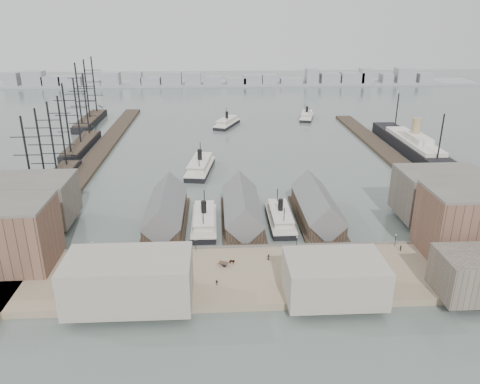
{
  "coord_description": "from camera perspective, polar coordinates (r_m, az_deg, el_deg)",
  "views": [
    {
      "loc": [
        -8.42,
        -130.2,
        68.61
      ],
      "look_at": [
        0.0,
        30.0,
        6.0
      ],
      "focal_mm": 35.0,
      "sensor_mm": 36.0,
      "label": 1
    }
  ],
  "objects": [
    {
      "name": "pedestrian_8",
      "position": [
        147.11,
        19.0,
        -6.48
      ],
      "size": [
        0.45,
        1.06,
        1.8
      ],
      "primitive_type": "imported",
      "rotation": [
        0.0,
        0.0,
        1.58
      ],
      "color": "black",
      "rests_on": "quay"
    },
    {
      "name": "horse_cart_center",
      "position": [
        132.11,
        -1.35,
        -8.57
      ],
      "size": [
        4.89,
        2.81,
        1.52
      ],
      "rotation": [
        0.0,
        0.0,
        1.2
      ],
      "color": "black",
      "rests_on": "quay"
    },
    {
      "name": "pedestrian_6",
      "position": [
        138.16,
        8.09,
        -7.36
      ],
      "size": [
        0.87,
        0.74,
        1.6
      ],
      "primitive_type": "imported",
      "rotation": [
        0.0,
        0.0,
        6.1
      ],
      "color": "black",
      "rests_on": "quay"
    },
    {
      "name": "ferry_open_near",
      "position": [
        212.51,
        -4.88,
        3.14
      ],
      "size": [
        13.75,
        32.08,
        11.09
      ],
      "rotation": [
        0.0,
        0.0,
        -0.15
      ],
      "color": "black",
      "rests_on": "ground"
    },
    {
      "name": "pedestrian_3",
      "position": [
        123.45,
        -2.85,
        -10.94
      ],
      "size": [
        0.97,
        0.56,
        1.56
      ],
      "primitive_type": "imported",
      "rotation": [
        0.0,
        0.0,
        6.08
      ],
      "color": "black",
      "rests_on": "quay"
    },
    {
      "name": "ferry_shed_west",
      "position": [
        161.35,
        -9.02,
        -2.32
      ],
      "size": [
        14.0,
        42.0,
        12.6
      ],
      "color": "#2D231C",
      "rests_on": "ground"
    },
    {
      "name": "horse_cart_right",
      "position": [
        127.59,
        10.6,
        -10.12
      ],
      "size": [
        4.64,
        1.68,
        1.67
      ],
      "rotation": [
        0.0,
        0.0,
        1.55
      ],
      "color": "black",
      "rests_on": "quay"
    },
    {
      "name": "tram",
      "position": [
        146.8,
        22.34,
        -6.53
      ],
      "size": [
        3.47,
        11.24,
        3.95
      ],
      "rotation": [
        0.0,
        0.0,
        0.05
      ],
      "color": "black",
      "rests_on": "quay"
    },
    {
      "name": "pedestrian_9",
      "position": [
        144.28,
        26.01,
        -8.2
      ],
      "size": [
        0.75,
        0.9,
        1.58
      ],
      "primitive_type": "imported",
      "rotation": [
        0.0,
        0.0,
        4.34
      ],
      "color": "black",
      "rests_on": "quay"
    },
    {
      "name": "ferry_docked_east",
      "position": [
        161.0,
        4.92,
        -3.11
      ],
      "size": [
        7.99,
        26.65,
        9.52
      ],
      "color": "black",
      "rests_on": "ground"
    },
    {
      "name": "sailing_ship_far",
      "position": [
        318.27,
        -17.79,
        8.4
      ],
      "size": [
        9.83,
        54.62,
        40.42
      ],
      "color": "black",
      "rests_on": "ground"
    },
    {
      "name": "ground",
      "position": [
        147.41,
        0.62,
        -6.42
      ],
      "size": [
        900.0,
        900.0,
        0.0
      ],
      "primitive_type": "plane",
      "color": "#4D5955",
      "rests_on": "ground"
    },
    {
      "name": "lamp_post_near_w",
      "position": [
        138.94,
        -5.42,
        -6.16
      ],
      "size": [
        0.44,
        0.44,
        3.92
      ],
      "color": "black",
      "rests_on": "quay"
    },
    {
      "name": "ferry_docked_west",
      "position": [
        158.78,
        -4.39,
        -3.43
      ],
      "size": [
        8.23,
        27.45,
        9.8
      ],
      "color": "black",
      "rests_on": "ground"
    },
    {
      "name": "pedestrian_4",
      "position": [
        134.69,
        3.51,
        -7.93
      ],
      "size": [
        1.03,
        1.01,
        1.79
      ],
      "primitive_type": "imported",
      "rotation": [
        0.0,
        0.0,
        2.4
      ],
      "color": "black",
      "rests_on": "quay"
    },
    {
      "name": "lamp_post_near_e",
      "position": [
        140.75,
        6.94,
        -5.85
      ],
      "size": [
        0.44,
        0.44,
        3.92
      ],
      "color": "black",
      "rests_on": "quay"
    },
    {
      "name": "ferry_shed_east",
      "position": [
        164.04,
        9.36,
        -1.93
      ],
      "size": [
        14.0,
        42.0,
        12.6
      ],
      "color": "#2D231C",
      "rests_on": "ground"
    },
    {
      "name": "warehouse_east_front",
      "position": [
        150.9,
        26.88,
        -3.37
      ],
      "size": [
        30.0,
        18.0,
        19.0
      ],
      "primitive_type": "cube",
      "color": "brown",
      "rests_on": "east_land"
    },
    {
      "name": "east_wharf",
      "position": [
        246.08,
        17.73,
        4.3
      ],
      "size": [
        10.0,
        180.0,
        1.6
      ],
      "primitive_type": "cube",
      "color": "#2D231C",
      "rests_on": "ground"
    },
    {
      "name": "ferry_open_far",
      "position": [
        321.42,
        8.12,
        9.17
      ],
      "size": [
        13.95,
        26.46,
        9.05
      ],
      "rotation": [
        0.0,
        0.0,
        -0.26
      ],
      "color": "black",
      "rests_on": "ground"
    },
    {
      "name": "pedestrian_0",
      "position": [
        142.2,
        -19.44,
        -7.53
      ],
      "size": [
        0.81,
        0.81,
        1.82
      ],
      "primitive_type": "imported",
      "rotation": [
        0.0,
        0.0,
        0.79
      ],
      "color": "black",
      "rests_on": "quay"
    },
    {
      "name": "sailing_ship_mid",
      "position": [
        260.3,
        -18.79,
        5.5
      ],
      "size": [
        9.01,
        52.04,
        37.03
      ],
      "color": "black",
      "rests_on": "ground"
    },
    {
      "name": "quay",
      "position": [
        129.56,
        1.18,
        -10.14
      ],
      "size": [
        180.0,
        30.0,
        2.0
      ],
      "primitive_type": "cube",
      "color": "#857259",
      "rests_on": "ground"
    },
    {
      "name": "ocean_steamer",
      "position": [
        255.01,
        20.39,
        5.28
      ],
      "size": [
        12.55,
        91.73,
        18.35
      ],
      "color": "black",
      "rests_on": "ground"
    },
    {
      "name": "pedestrian_1",
      "position": [
        134.97,
        -17.04,
        -8.87
      ],
      "size": [
        1.01,
        1.06,
        1.72
      ],
      "primitive_type": "imported",
      "rotation": [
        0.0,
        0.0,
        0.96
      ],
      "color": "black",
      "rests_on": "quay"
    },
    {
      "name": "street_bldg_west",
      "position": [
        117.4,
        -13.37,
        -10.41
      ],
      "size": [
        30.0,
        16.0,
        12.0
      ],
      "primitive_type": "cube",
      "color": "gray",
      "rests_on": "quay"
    },
    {
      "name": "street_bldg_center",
      "position": [
        119.36,
        11.4,
        -10.23
      ],
      "size": [
        24.0,
        16.0,
        10.0
      ],
      "primitive_type": "cube",
      "color": "gray",
      "rests_on": "quay"
    },
    {
      "name": "sailing_ship_near",
      "position": [
        206.06,
        -21.88,
        1.03
      ],
      "size": [
        8.42,
        58.01,
        34.62
      ],
      "color": "black",
      "rests_on": "ground"
    },
    {
      "name": "pedestrian_7",
      "position": [
        128.55,
        15.52,
        -10.34
      ],
      "size": [
        1.11,
        0.75,
        1.6
      ],
      "primitive_type": "imported",
      "rotation": [
        0.0,
        0.0,
        2.99
      ],
      "color": "black",
      "rests_on": "quay"
    },
    {
      "name": "seawall",
      "position": [
        142.29,
        0.75,
        -6.98
      ],
      "size": [
        180.0,
        1.2,
        2.3
      ],
      "primitive_type": "cube",
      "color": "#59544C",
      "rests_on": "ground"
    },
    {
      "name": "ferry_shed_center",
      "position": [
        160.61,
        0.25,
        -2.15
      ],
      "size": [
        14.0,
        42.0,
        12.6
      ],
      "color": "#2D231C",
      "rests_on": "ground"
    },
    {
      "name": "warehouse_east_back",
      "position": [
        174.4,
        23.2,
        -0.29
      ],
      "size": [
        28.0,
        20.0,
        15.0
      ],
      "primitive_type": "cube",
      "color": "#60564C",
      "rests_on": "east_land"
    },
    {
      "name": "lamp_post_far_e",
      "position": [
        148.71,
        18.46,
        -5.31
      ],
      "size": [
        0.44,
        0.44,
        3.92
      ],
      "color": "black",
      "rests_on": "quay"
    },
    {
      "name": "warehouse_west_back",
      "position": [
        171.2,
        -23.87,
        -0.97
      ],
      "size": [
        26.0,
        20.0,
        14.0
      ],
      "primitive_type": "cube",
      "color": "#60564C",
      "rests_on": "west_land"
    },
    {
      "name": "far_shore",
      "position": [
        468.87,
        -2.27,
        13.37
      ],
      "size": [
        500.0,
        40.0,
        15.72
      ],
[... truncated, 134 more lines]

